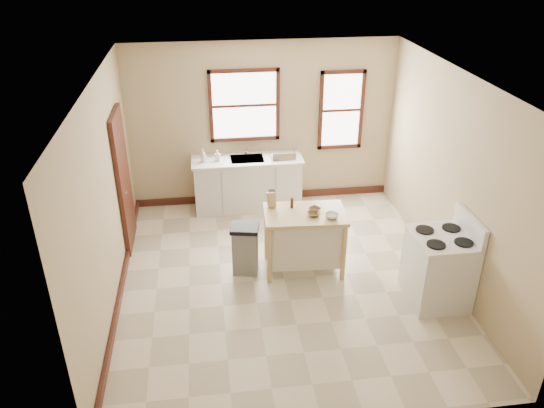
# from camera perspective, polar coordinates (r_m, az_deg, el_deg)

# --- Properties ---
(floor) EXTENTS (5.00, 5.00, 0.00)m
(floor) POSITION_cam_1_polar(r_m,az_deg,el_deg) (7.49, 1.33, -8.03)
(floor) COLOR beige
(floor) RESTS_ON ground
(ceiling) EXTENTS (5.00, 5.00, 0.00)m
(ceiling) POSITION_cam_1_polar(r_m,az_deg,el_deg) (6.28, 1.61, 13.19)
(ceiling) COLOR white
(ceiling) RESTS_ON ground
(wall_back) EXTENTS (4.50, 0.04, 2.80)m
(wall_back) POSITION_cam_1_polar(r_m,az_deg,el_deg) (9.06, -1.04, 8.53)
(wall_back) COLOR tan
(wall_back) RESTS_ON ground
(wall_left) EXTENTS (0.04, 5.00, 2.80)m
(wall_left) POSITION_cam_1_polar(r_m,az_deg,el_deg) (6.82, -17.56, 0.45)
(wall_left) COLOR tan
(wall_left) RESTS_ON ground
(wall_right) EXTENTS (0.04, 5.00, 2.80)m
(wall_right) POSITION_cam_1_polar(r_m,az_deg,el_deg) (7.44, 18.86, 2.57)
(wall_right) COLOR tan
(wall_right) RESTS_ON ground
(window_main) EXTENTS (1.17, 0.06, 1.22)m
(window_main) POSITION_cam_1_polar(r_m,az_deg,el_deg) (8.91, -2.99, 10.52)
(window_main) COLOR #3C1B10
(window_main) RESTS_ON wall_back
(window_side) EXTENTS (0.77, 0.06, 1.37)m
(window_side) POSITION_cam_1_polar(r_m,az_deg,el_deg) (9.23, 7.45, 9.97)
(window_side) COLOR #3C1B10
(window_side) RESTS_ON wall_back
(door_left) EXTENTS (0.06, 0.90, 2.10)m
(door_left) POSITION_cam_1_polar(r_m,az_deg,el_deg) (8.12, -15.68, 2.44)
(door_left) COLOR #3C1B10
(door_left) RESTS_ON ground
(baseboard_back) EXTENTS (4.50, 0.04, 0.12)m
(baseboard_back) POSITION_cam_1_polar(r_m,az_deg,el_deg) (9.56, -0.95, 0.86)
(baseboard_back) COLOR #3C1B10
(baseboard_back) RESTS_ON ground
(baseboard_left) EXTENTS (0.04, 5.00, 0.12)m
(baseboard_left) POSITION_cam_1_polar(r_m,az_deg,el_deg) (7.49, -15.88, -8.68)
(baseboard_left) COLOR #3C1B10
(baseboard_left) RESTS_ON ground
(sink_counter) EXTENTS (1.86, 0.62, 0.92)m
(sink_counter) POSITION_cam_1_polar(r_m,az_deg,el_deg) (9.11, -2.64, 2.24)
(sink_counter) COLOR beige
(sink_counter) RESTS_ON ground
(faucet) EXTENTS (0.03, 0.03, 0.22)m
(faucet) POSITION_cam_1_polar(r_m,az_deg,el_deg) (9.05, -2.82, 5.98)
(faucet) COLOR silver
(faucet) RESTS_ON sink_counter
(soap_bottle_a) EXTENTS (0.09, 0.09, 0.22)m
(soap_bottle_a) POSITION_cam_1_polar(r_m,az_deg,el_deg) (8.82, -7.42, 5.18)
(soap_bottle_a) COLOR #B2B2B2
(soap_bottle_a) RESTS_ON sink_counter
(soap_bottle_b) EXTENTS (0.10, 0.10, 0.18)m
(soap_bottle_b) POSITION_cam_1_polar(r_m,az_deg,el_deg) (8.86, -5.87, 5.22)
(soap_bottle_b) COLOR #B2B2B2
(soap_bottle_b) RESTS_ON sink_counter
(dish_rack) EXTENTS (0.43, 0.33, 0.10)m
(dish_rack) POSITION_cam_1_polar(r_m,az_deg,el_deg) (8.91, 1.18, 5.25)
(dish_rack) COLOR silver
(dish_rack) RESTS_ON sink_counter
(kitchen_island) EXTENTS (1.15, 0.77, 0.91)m
(kitchen_island) POSITION_cam_1_polar(r_m,az_deg,el_deg) (7.47, 3.47, -4.01)
(kitchen_island) COLOR tan
(kitchen_island) RESTS_ON ground
(knife_block) EXTENTS (0.12, 0.12, 0.20)m
(knife_block) POSITION_cam_1_polar(r_m,az_deg,el_deg) (7.34, -0.07, 0.42)
(knife_block) COLOR tan
(knife_block) RESTS_ON kitchen_island
(pepper_grinder) EXTENTS (0.06, 0.06, 0.15)m
(pepper_grinder) POSITION_cam_1_polar(r_m,az_deg,el_deg) (7.32, 2.15, 0.12)
(pepper_grinder) COLOR #442312
(pepper_grinder) RESTS_ON kitchen_island
(bowl_a) EXTENTS (0.18, 0.18, 0.04)m
(bowl_a) POSITION_cam_1_polar(r_m,az_deg,el_deg) (7.17, 4.50, -1.10)
(bowl_a) COLOR brown
(bowl_a) RESTS_ON kitchen_island
(bowl_b) EXTENTS (0.22, 0.22, 0.04)m
(bowl_b) POSITION_cam_1_polar(r_m,az_deg,el_deg) (7.30, 4.63, -0.57)
(bowl_b) COLOR brown
(bowl_b) RESTS_ON kitchen_island
(bowl_c) EXTENTS (0.19, 0.19, 0.06)m
(bowl_c) POSITION_cam_1_polar(r_m,az_deg,el_deg) (7.13, 6.46, -1.27)
(bowl_c) COLOR silver
(bowl_c) RESTS_ON kitchen_island
(trash_bin) EXTENTS (0.44, 0.39, 0.74)m
(trash_bin) POSITION_cam_1_polar(r_m,az_deg,el_deg) (7.45, -2.89, -4.87)
(trash_bin) COLOR slate
(trash_bin) RESTS_ON ground
(gas_stove) EXTENTS (0.77, 0.78, 1.23)m
(gas_stove) POSITION_cam_1_polar(r_m,az_deg,el_deg) (7.10, 17.59, -5.74)
(gas_stove) COLOR silver
(gas_stove) RESTS_ON ground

